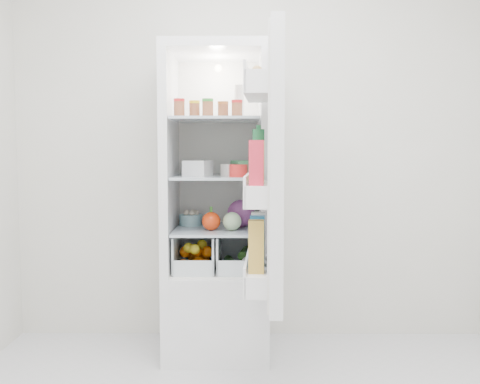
{
  "coord_description": "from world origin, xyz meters",
  "views": [
    {
      "loc": [
        -0.05,
        -1.93,
        1.21
      ],
      "look_at": [
        -0.06,
        0.95,
        0.98
      ],
      "focal_mm": 40.0,
      "sensor_mm": 36.0,
      "label": 1
    }
  ],
  "objects_px": {
    "refrigerator": "(217,240)",
    "red_cabbage": "(241,213)",
    "mushroom_bowl": "(191,220)",
    "fridge_door": "(270,174)"
  },
  "relations": [
    {
      "from": "red_cabbage",
      "to": "mushroom_bowl",
      "type": "bearing_deg",
      "value": 165.26
    },
    {
      "from": "mushroom_bowl",
      "to": "fridge_door",
      "type": "bearing_deg",
      "value": -57.03
    },
    {
      "from": "refrigerator",
      "to": "red_cabbage",
      "type": "relative_size",
      "value": 11.01
    },
    {
      "from": "mushroom_bowl",
      "to": "fridge_door",
      "type": "xyz_separation_m",
      "value": [
        0.45,
        -0.69,
        0.31
      ]
    },
    {
      "from": "red_cabbage",
      "to": "fridge_door",
      "type": "relative_size",
      "value": 0.13
    },
    {
      "from": "refrigerator",
      "to": "fridge_door",
      "type": "height_order",
      "value": "refrigerator"
    },
    {
      "from": "refrigerator",
      "to": "red_cabbage",
      "type": "xyz_separation_m",
      "value": [
        0.14,
        -0.03,
        0.16
      ]
    },
    {
      "from": "refrigerator",
      "to": "fridge_door",
      "type": "bearing_deg",
      "value": -66.01
    },
    {
      "from": "red_cabbage",
      "to": "mushroom_bowl",
      "type": "relative_size",
      "value": 1.17
    },
    {
      "from": "refrigerator",
      "to": "mushroom_bowl",
      "type": "height_order",
      "value": "refrigerator"
    }
  ]
}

